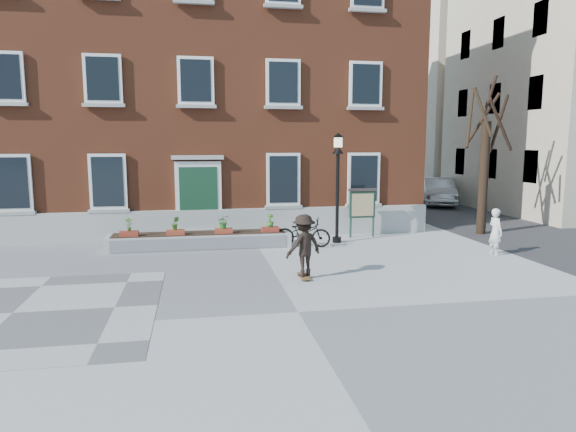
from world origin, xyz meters
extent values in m
plane|color=#A2A1A4|center=(0.00, 0.00, 0.00)|extent=(100.00, 100.00, 0.00)
cube|color=#59585B|center=(-6.00, 1.00, 0.01)|extent=(6.00, 6.00, 0.01)
imported|color=black|center=(1.52, 6.76, 0.50)|extent=(2.02, 1.22, 1.00)
imported|color=#AFB1B4|center=(11.72, 17.13, 0.78)|extent=(3.24, 5.00, 1.56)
imported|color=silver|center=(7.36, 4.41, 0.76)|extent=(0.41, 0.58, 1.51)
cube|color=brown|center=(-2.00, 14.00, 6.00)|extent=(18.00, 10.00, 12.00)
cube|color=#A5A5A0|center=(-2.00, 8.88, 0.55)|extent=(18.00, 0.24, 1.10)
cube|color=#A6A6A0|center=(-2.00, 8.75, 0.10)|extent=(2.60, 0.80, 0.20)
cube|color=#9E9E99|center=(-2.00, 8.90, 0.30)|extent=(2.20, 0.50, 0.20)
cube|color=silver|center=(-2.00, 8.92, 1.65)|extent=(1.70, 0.12, 2.50)
cube|color=#143721|center=(-2.00, 8.87, 1.55)|extent=(1.40, 0.06, 2.30)
cube|color=#A5A5A0|center=(-2.00, 8.88, 3.05)|extent=(1.90, 0.25, 0.15)
cube|color=silver|center=(-8.40, 8.90, 2.20)|extent=(1.30, 0.10, 2.00)
cube|color=black|center=(-8.40, 8.85, 2.20)|extent=(1.08, 0.04, 1.78)
cube|color=#9A9A95|center=(-8.40, 8.84, 1.14)|extent=(1.44, 0.20, 0.12)
cube|color=white|center=(-8.40, 8.90, 5.80)|extent=(1.30, 0.10, 1.70)
cube|color=black|center=(-8.40, 8.85, 5.80)|extent=(1.08, 0.04, 1.48)
cube|color=#ABABA5|center=(-8.40, 8.84, 4.89)|extent=(1.44, 0.20, 0.12)
cube|color=white|center=(-5.20, 8.90, 2.20)|extent=(1.30, 0.10, 2.00)
cube|color=black|center=(-5.20, 8.85, 2.20)|extent=(1.08, 0.04, 1.78)
cube|color=#989893|center=(-5.20, 8.84, 1.14)|extent=(1.44, 0.20, 0.12)
cube|color=silver|center=(-5.20, 8.90, 5.80)|extent=(1.30, 0.10, 1.70)
cube|color=black|center=(-5.20, 8.85, 5.80)|extent=(1.08, 0.04, 1.48)
cube|color=#A09F9A|center=(-5.20, 8.84, 4.89)|extent=(1.44, 0.20, 0.12)
cube|color=white|center=(-2.00, 8.90, 5.80)|extent=(1.30, 0.10, 1.70)
cube|color=black|center=(-2.00, 8.85, 5.80)|extent=(1.08, 0.04, 1.48)
cube|color=#A2A39E|center=(-2.00, 8.84, 4.89)|extent=(1.44, 0.20, 0.12)
cube|color=#989893|center=(-2.00, 8.84, 8.49)|extent=(1.44, 0.20, 0.12)
cube|color=silver|center=(1.20, 8.90, 2.20)|extent=(1.30, 0.10, 2.00)
cube|color=black|center=(1.20, 8.85, 2.20)|extent=(1.08, 0.04, 1.78)
cube|color=gray|center=(1.20, 8.84, 1.14)|extent=(1.44, 0.20, 0.12)
cube|color=white|center=(1.20, 8.90, 5.80)|extent=(1.30, 0.10, 1.70)
cube|color=black|center=(1.20, 8.85, 5.80)|extent=(1.08, 0.04, 1.48)
cube|color=#999A95|center=(1.20, 8.84, 4.89)|extent=(1.44, 0.20, 0.12)
cube|color=#9A9A95|center=(1.20, 8.84, 8.49)|extent=(1.44, 0.20, 0.12)
cube|color=white|center=(4.40, 8.90, 2.20)|extent=(1.30, 0.10, 2.00)
cube|color=black|center=(4.40, 8.85, 2.20)|extent=(1.08, 0.04, 1.78)
cube|color=#989893|center=(4.40, 8.84, 1.14)|extent=(1.44, 0.20, 0.12)
cube|color=white|center=(4.40, 8.90, 5.80)|extent=(1.30, 0.10, 1.70)
cube|color=black|center=(4.40, 8.85, 5.80)|extent=(1.08, 0.04, 1.48)
cube|color=gray|center=(4.40, 8.84, 4.89)|extent=(1.44, 0.20, 0.12)
cube|color=#9C9B97|center=(4.40, 8.84, 8.49)|extent=(1.44, 0.20, 0.12)
cube|color=#B6B7B2|center=(-2.00, 7.20, 0.25)|extent=(6.20, 1.10, 0.50)
cube|color=#ACACAC|center=(-2.00, 6.64, 0.25)|extent=(5.80, 0.02, 0.40)
cube|color=black|center=(-2.00, 7.20, 0.50)|extent=(5.80, 0.90, 0.06)
cube|color=maroon|center=(-4.30, 6.95, 0.60)|extent=(0.60, 0.25, 0.20)
imported|color=#35671E|center=(-4.30, 6.95, 0.92)|extent=(0.24, 0.24, 0.45)
cube|color=#953720|center=(-2.80, 6.95, 0.60)|extent=(0.60, 0.25, 0.20)
imported|color=#34641E|center=(-2.80, 6.95, 0.92)|extent=(0.25, 0.25, 0.45)
cube|color=#993621|center=(-1.20, 6.95, 0.60)|extent=(0.60, 0.25, 0.20)
imported|color=#23601C|center=(-1.20, 6.95, 0.92)|extent=(0.40, 0.40, 0.45)
cube|color=maroon|center=(0.40, 6.95, 0.60)|extent=(0.60, 0.25, 0.20)
imported|color=#346F21|center=(0.40, 6.95, 0.92)|extent=(0.25, 0.25, 0.45)
cylinder|color=black|center=(9.00, 8.00, 2.20)|extent=(0.36, 0.36, 4.40)
cylinder|color=black|center=(9.51, 8.00, 4.29)|extent=(0.12, 1.12, 2.23)
cylinder|color=black|center=(9.17, 8.52, 4.55)|extent=(1.18, 0.49, 1.97)
cylinder|color=#2E2114|center=(8.51, 8.36, 4.55)|extent=(0.88, 1.14, 2.35)
cylinder|color=black|center=(8.70, 7.78, 4.73)|extent=(0.60, 0.77, 1.90)
cylinder|color=black|center=(9.20, 7.37, 4.24)|extent=(1.39, 0.55, 1.95)
cylinder|color=black|center=(9.16, 8.13, 5.37)|extent=(0.43, 0.48, 1.58)
cube|color=#363638|center=(12.00, 18.00, 0.00)|extent=(8.00, 36.00, 0.01)
cube|color=beige|center=(18.00, 26.00, 6.50)|extent=(10.00, 11.00, 13.00)
cube|color=#383331|center=(18.00, 26.00, 13.25)|extent=(10.40, 11.40, 0.50)
cube|color=black|center=(13.04, 10.80, 2.50)|extent=(0.08, 1.00, 1.50)
cube|color=black|center=(13.04, 14.00, 2.50)|extent=(0.08, 1.00, 1.50)
cube|color=black|center=(13.04, 17.20, 2.50)|extent=(0.08, 1.00, 1.50)
cube|color=black|center=(13.04, 10.80, 5.80)|extent=(0.08, 1.00, 1.50)
cube|color=black|center=(13.04, 14.00, 5.80)|extent=(0.08, 1.00, 1.50)
cube|color=black|center=(13.04, 17.20, 5.80)|extent=(0.08, 1.00, 1.50)
cube|color=black|center=(13.04, 10.80, 9.00)|extent=(0.08, 1.00, 1.50)
cube|color=black|center=(13.04, 14.00, 9.00)|extent=(0.08, 1.00, 1.50)
cube|color=black|center=(13.04, 17.20, 9.00)|extent=(0.08, 1.00, 1.50)
cylinder|color=black|center=(2.90, 7.31, 0.10)|extent=(0.32, 0.32, 0.20)
cylinder|color=black|center=(2.90, 7.31, 1.60)|extent=(0.12, 0.12, 3.20)
cone|color=black|center=(2.90, 7.31, 3.35)|extent=(0.40, 0.40, 0.30)
cube|color=beige|center=(2.90, 7.31, 3.60)|extent=(0.24, 0.24, 0.34)
cone|color=black|center=(2.90, 7.31, 3.85)|extent=(0.40, 0.40, 0.16)
cylinder|color=#183123|center=(3.67, 8.16, 0.90)|extent=(0.08, 0.08, 1.80)
cylinder|color=#1B3626|center=(4.57, 8.16, 0.90)|extent=(0.08, 0.08, 1.80)
cube|color=#172F23|center=(4.12, 8.16, 1.25)|extent=(1.00, 0.10, 1.00)
cube|color=#C9BF82|center=(4.12, 8.10, 1.25)|extent=(0.85, 0.02, 0.85)
cube|color=#342F2D|center=(4.12, 8.16, 1.82)|extent=(1.10, 0.16, 0.10)
cube|color=brown|center=(0.69, 2.67, 0.06)|extent=(0.22, 0.78, 0.03)
cylinder|color=black|center=(0.60, 2.39, 0.03)|extent=(0.03, 0.05, 0.05)
cylinder|color=black|center=(0.78, 2.39, 0.03)|extent=(0.03, 0.05, 0.05)
cylinder|color=black|center=(0.60, 2.95, 0.03)|extent=(0.03, 0.05, 0.05)
cylinder|color=black|center=(0.78, 2.95, 0.03)|extent=(0.03, 0.05, 0.05)
imported|color=black|center=(0.69, 2.67, 0.90)|extent=(1.22, 1.00, 1.65)
camera|label=1|loc=(-2.09, -10.37, 3.61)|focal=32.00mm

